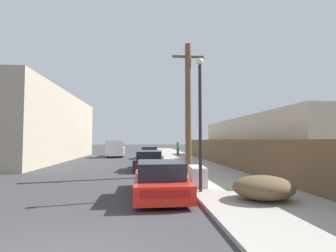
# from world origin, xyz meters

# --- Properties ---
(sidewalk_curb) EXTENTS (4.20, 63.00, 0.12)m
(sidewalk_curb) POSITION_xyz_m (5.30, 23.50, 0.06)
(sidewalk_curb) COLOR #9E998E
(sidewalk_curb) RESTS_ON ground
(discarded_fridge) EXTENTS (0.75, 1.72, 0.79)m
(discarded_fridge) POSITION_xyz_m (3.67, 6.67, 0.50)
(discarded_fridge) COLOR silver
(discarded_fridge) RESTS_ON sidewalk_curb
(parked_sports_car_red) EXTENTS (1.81, 4.56, 1.24)m
(parked_sports_car_red) POSITION_xyz_m (2.03, 5.25, 0.56)
(parked_sports_car_red) COLOR red
(parked_sports_car_red) RESTS_ON ground
(car_parked_mid) EXTENTS (2.16, 4.80, 1.26)m
(car_parked_mid) POSITION_xyz_m (1.87, 13.58, 0.59)
(car_parked_mid) COLOR black
(car_parked_mid) RESTS_ON ground
(car_parked_far) EXTENTS (1.95, 4.75, 1.25)m
(car_parked_far) POSITION_xyz_m (2.05, 24.43, 0.59)
(car_parked_far) COLOR silver
(car_parked_far) RESTS_ON ground
(pickup_truck) EXTENTS (2.37, 5.98, 1.92)m
(pickup_truck) POSITION_xyz_m (-1.90, 27.19, 0.96)
(pickup_truck) COLOR silver
(pickup_truck) RESTS_ON ground
(utility_pole) EXTENTS (1.80, 0.35, 7.35)m
(utility_pole) POSITION_xyz_m (3.95, 10.45, 3.88)
(utility_pole) COLOR brown
(utility_pole) RESTS_ON sidewalk_curb
(street_lamp) EXTENTS (0.26, 0.26, 4.90)m
(street_lamp) POSITION_xyz_m (3.52, 5.31, 2.95)
(street_lamp) COLOR #232326
(street_lamp) RESTS_ON sidewalk_curb
(brush_pile) EXTENTS (1.90, 1.72, 0.75)m
(brush_pile) POSITION_xyz_m (5.18, 3.84, 0.49)
(brush_pile) COLOR brown
(brush_pile) RESTS_ON sidewalk_curb
(wooden_fence) EXTENTS (0.08, 32.84, 1.88)m
(wooden_fence) POSITION_xyz_m (7.25, 15.54, 1.06)
(wooden_fence) COLOR brown
(wooden_fence) RESTS_ON sidewalk_curb
(building_left_block) EXTENTS (7.00, 20.63, 6.47)m
(building_left_block) POSITION_xyz_m (-9.17, 22.40, 3.23)
(building_left_block) COLOR tan
(building_left_block) RESTS_ON ground
(building_right_house) EXTENTS (6.00, 17.17, 3.62)m
(building_right_house) POSITION_xyz_m (11.29, 14.81, 1.81)
(building_right_house) COLOR beige
(building_right_house) RESTS_ON ground
(pedestrian) EXTENTS (0.34, 0.34, 1.82)m
(pedestrian) POSITION_xyz_m (5.60, 27.95, 1.07)
(pedestrian) COLOR #282D42
(pedestrian) RESTS_ON sidewalk_curb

